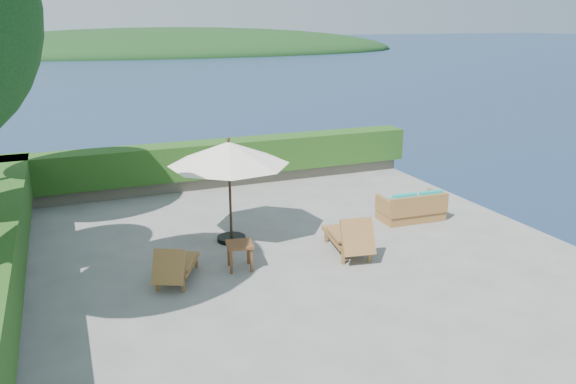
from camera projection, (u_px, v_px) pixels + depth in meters
name	position (u px, v px, depth m)	size (l,w,h in m)	color
ground	(289.00, 252.00, 12.10)	(12.00, 12.00, 0.00)	gray
foundation	(289.00, 316.00, 12.55)	(12.00, 12.00, 3.00)	#544D42
ocean	(289.00, 372.00, 12.97)	(600.00, 600.00, 0.00)	#162A45
offshore_island	(174.00, 52.00, 145.99)	(126.00, 57.60, 12.60)	#133316
planter_wall_far	(219.00, 179.00, 17.00)	(12.00, 0.60, 0.36)	#6C6656
planter_wall_left	(0.00, 290.00, 10.02)	(0.60, 12.00, 0.36)	#6C6656
hedge_far	(218.00, 158.00, 16.81)	(12.40, 0.90, 1.00)	#234C15
patio_umbrella	(229.00, 154.00, 12.15)	(3.24, 3.24, 2.38)	black
lounge_left	(175.00, 265.00, 10.63)	(1.14, 1.52, 0.82)	olive
lounge_right	(349.00, 237.00, 11.88)	(0.93, 1.73, 0.95)	olive
side_table	(240.00, 248.00, 11.17)	(0.59, 0.59, 0.55)	brown
wicker_loveseat	(412.00, 208.00, 13.97)	(1.64, 0.89, 0.79)	olive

